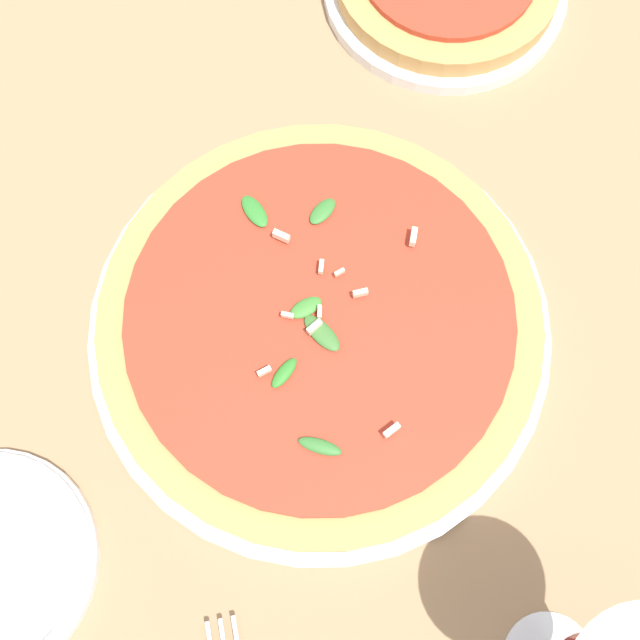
{
  "coord_description": "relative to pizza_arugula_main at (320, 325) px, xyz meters",
  "views": [
    {
      "loc": [
        -0.18,
        0.02,
        0.56
      ],
      "look_at": [
        -0.0,
        -0.0,
        0.03
      ],
      "focal_mm": 42.0,
      "sensor_mm": 36.0,
      "label": 1
    }
  ],
  "objects": [
    {
      "name": "ground_plane",
      "position": [
        0.0,
        0.0,
        -0.02
      ],
      "size": [
        6.0,
        6.0,
        0.0
      ],
      "primitive_type": "plane",
      "color": "#9E7A56"
    },
    {
      "name": "pizza_arugula_main",
      "position": [
        0.0,
        0.0,
        0.0
      ],
      "size": [
        0.36,
        0.36,
        0.05
      ],
      "color": "white",
      "rests_on": "ground_plane"
    }
  ]
}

